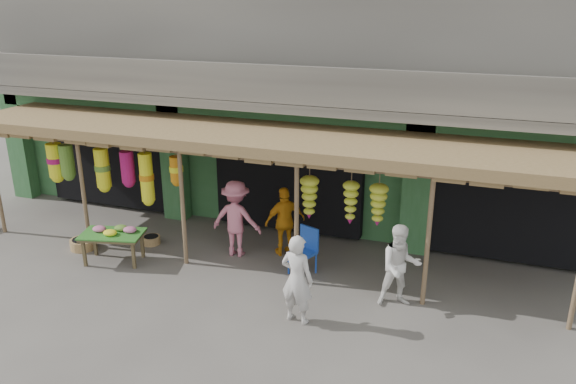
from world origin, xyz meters
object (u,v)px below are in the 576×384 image
(person_vendor, at_px, (285,221))
(person_shopper, at_px, (236,219))
(person_right, at_px, (400,266))
(flower_table, at_px, (113,234))
(blue_chair, at_px, (305,248))
(person_front, at_px, (297,279))

(person_vendor, bearing_deg, person_shopper, -19.11)
(person_right, bearing_deg, person_shopper, 143.76)
(flower_table, distance_m, person_right, 6.06)
(flower_table, relative_size, blue_chair, 1.47)
(flower_table, distance_m, blue_chair, 4.13)
(person_right, relative_size, person_vendor, 1.02)
(blue_chair, bearing_deg, person_vendor, 157.60)
(blue_chair, relative_size, person_vendor, 0.63)
(person_right, xyz_separation_m, person_vendor, (-2.71, 1.32, -0.01))
(person_shopper, bearing_deg, blue_chair, 167.58)
(blue_chair, height_order, person_shopper, person_shopper)
(flower_table, xyz_separation_m, blue_chair, (4.03, 0.90, -0.08))
(person_front, relative_size, person_vendor, 1.05)
(blue_chair, height_order, person_front, person_front)
(flower_table, bearing_deg, person_shopper, 12.89)
(person_front, height_order, person_right, person_front)
(flower_table, relative_size, person_shopper, 0.84)
(person_shopper, bearing_deg, person_vendor, -161.77)
(flower_table, height_order, person_vendor, person_vendor)
(blue_chair, height_order, person_vendor, person_vendor)
(blue_chair, bearing_deg, flower_table, -145.43)
(person_front, distance_m, person_shopper, 2.97)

